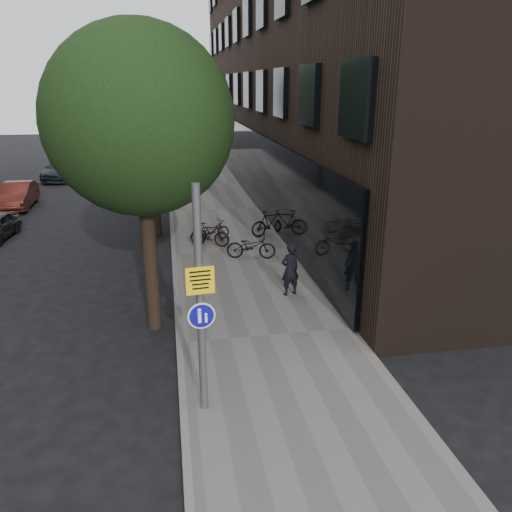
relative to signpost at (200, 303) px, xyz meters
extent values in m
plane|color=black|center=(1.59, -0.67, -2.35)|extent=(120.00, 120.00, 0.00)
cube|color=slate|center=(1.84, 9.33, -2.29)|extent=(4.50, 60.00, 0.12)
cube|color=slate|center=(-0.41, 9.33, -2.29)|extent=(0.15, 60.00, 0.13)
cube|color=black|center=(10.09, 21.33, 6.65)|extent=(12.00, 40.00, 18.00)
cylinder|color=black|center=(-1.01, 3.83, -0.75)|extent=(0.36, 0.36, 3.20)
sphere|color=black|center=(-1.01, 3.83, 2.95)|extent=(4.40, 4.40, 4.40)
sphere|color=black|center=(-0.61, 4.63, 1.95)|extent=(2.64, 2.64, 2.64)
cylinder|color=black|center=(-1.01, 12.33, -0.75)|extent=(0.36, 0.36, 3.20)
sphere|color=black|center=(-1.01, 12.33, 2.95)|extent=(5.00, 5.00, 5.00)
sphere|color=black|center=(-0.61, 13.13, 1.95)|extent=(3.00, 3.00, 3.00)
cylinder|color=black|center=(-1.01, 21.33, -0.75)|extent=(0.36, 0.36, 3.20)
sphere|color=black|center=(-1.01, 21.33, 2.95)|extent=(5.00, 5.00, 5.00)
sphere|color=black|center=(-0.61, 22.13, 1.95)|extent=(3.00, 3.00, 3.00)
cylinder|color=#595B5E|center=(0.00, 0.00, -0.02)|extent=(0.15, 0.15, 4.42)
cube|color=yellow|center=(0.00, 0.00, 0.47)|extent=(0.51, 0.08, 0.51)
cylinder|color=#0E0C86|center=(0.00, 0.00, -0.22)|extent=(0.45, 0.06, 0.45)
cylinder|color=white|center=(0.00, 0.00, -0.22)|extent=(0.51, 0.06, 0.51)
imported|color=black|center=(2.94, 5.05, -1.43)|extent=(0.67, 0.53, 1.60)
imported|color=black|center=(2.34, 8.45, -1.77)|extent=(1.85, 1.01, 0.92)
imported|color=black|center=(3.59, 11.15, -1.70)|extent=(1.83, 1.06, 1.06)
imported|color=black|center=(1.15, 10.83, -1.82)|extent=(1.66, 1.13, 0.82)
imported|color=black|center=(1.00, 10.11, -1.76)|extent=(1.61, 0.96, 0.94)
imported|color=#561E18|center=(-8.10, 18.65, -1.71)|extent=(1.48, 3.96, 1.29)
imported|color=black|center=(-7.41, 26.65, -1.69)|extent=(2.15, 4.67, 1.32)
camera|label=1|loc=(-0.44, -8.28, 3.77)|focal=35.00mm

